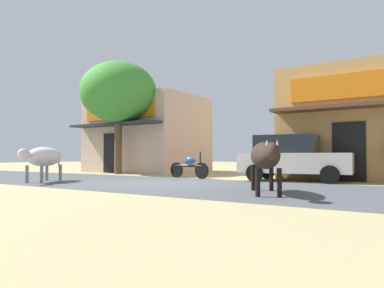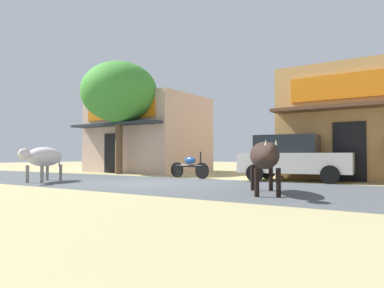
% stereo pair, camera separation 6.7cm
% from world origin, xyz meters
% --- Properties ---
extents(ground, '(80.00, 80.00, 0.00)m').
position_xyz_m(ground, '(0.00, 0.00, 0.00)').
color(ground, tan).
extents(asphalt_road, '(72.00, 5.77, 0.00)m').
position_xyz_m(asphalt_road, '(0.00, 0.00, 0.00)').
color(asphalt_road, '#494E53').
rests_on(asphalt_road, ground).
extents(storefront_left_cafe, '(6.02, 5.44, 4.21)m').
position_xyz_m(storefront_left_cafe, '(-5.87, 6.80, 2.11)').
color(storefront_left_cafe, '#D1AD99').
rests_on(storefront_left_cafe, ground).
extents(storefront_right_club, '(6.92, 5.44, 4.34)m').
position_xyz_m(storefront_right_club, '(6.11, 6.80, 2.18)').
color(storefront_right_club, tan).
rests_on(storefront_right_club, ground).
extents(roadside_tree, '(3.81, 3.81, 5.63)m').
position_xyz_m(roadside_tree, '(-5.25, 3.86, 4.08)').
color(roadside_tree, brown).
rests_on(roadside_tree, ground).
extents(parked_hatchback_car, '(4.00, 2.26, 1.64)m').
position_xyz_m(parked_hatchback_car, '(3.67, 3.64, 0.84)').
color(parked_hatchback_car, silver).
rests_on(parked_hatchback_car, ground).
extents(parked_motorcycle, '(1.96, 0.31, 1.07)m').
position_xyz_m(parked_motorcycle, '(-0.35, 2.96, 0.47)').
color(parked_motorcycle, black).
rests_on(parked_motorcycle, ground).
extents(cow_near_brown, '(1.53, 2.42, 1.21)m').
position_xyz_m(cow_near_brown, '(-3.40, -1.56, 0.86)').
color(cow_near_brown, silver).
rests_on(cow_near_brown, ground).
extents(cow_far_dark, '(1.73, 2.71, 1.24)m').
position_xyz_m(cow_far_dark, '(4.54, -1.05, 0.90)').
color(cow_far_dark, '#2F211C').
rests_on(cow_far_dark, ground).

